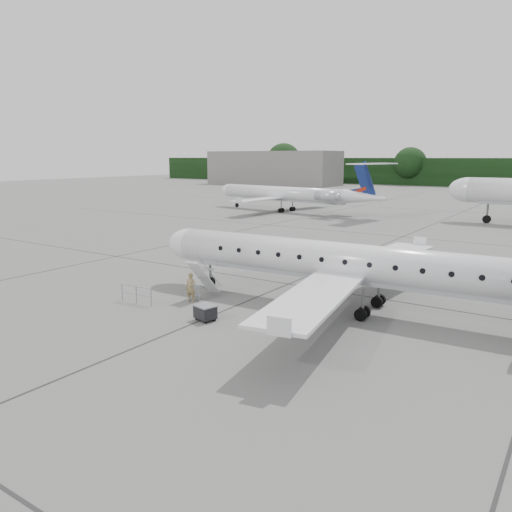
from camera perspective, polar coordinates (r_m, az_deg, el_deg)
The scene contains 8 objects.
ground at distance 24.72m, azimuth 5.45°, elevation -8.34°, with size 320.00×320.00×0.00m, color slate.
terminal_building at distance 153.66m, azimuth 1.98°, elevation 10.02°, with size 40.00×14.00×10.00m, color slate.
main_regional_jet at distance 27.27m, azimuth 11.24°, elevation 1.35°, with size 28.68×20.65×7.35m, color silver, non-canonical shape.
airstair at distance 29.97m, azimuth -6.03°, elevation -2.54°, with size 0.85×2.14×2.30m, color silver, non-canonical shape.
passenger at distance 29.12m, azimuth -7.47°, elevation -3.59°, with size 0.63×0.41×1.71m, color olive.
safety_railing at distance 29.49m, azimuth -13.52°, elevation -4.34°, with size 2.20×0.08×1.00m, color gray, non-canonical shape.
baggage_cart at distance 25.90m, azimuth -5.82°, elevation -6.40°, with size 1.01×0.82×0.88m, color black, non-canonical shape.
bg_regional_left at distance 77.43m, azimuth 2.97°, elevation 7.93°, with size 28.99×20.87×7.60m, color silver, non-canonical shape.
Camera 1 is at (10.95, -20.56, 8.27)m, focal length 35.00 mm.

